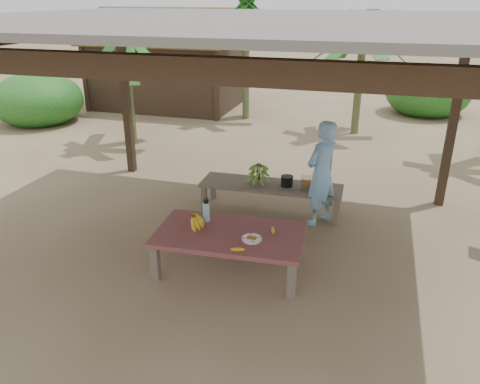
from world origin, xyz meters
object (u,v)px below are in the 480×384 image
(cooking_pot, at_px, (287,181))
(ripe_banana_bunch, at_px, (192,220))
(work_table, at_px, (230,237))
(bench, at_px, (271,188))
(plate, at_px, (252,239))
(woman, at_px, (321,174))
(water_flask, at_px, (206,211))

(cooking_pot, bearing_deg, ripe_banana_bunch, -115.29)
(work_table, bearing_deg, bench, 83.26)
(plate, relative_size, woman, 0.15)
(plate, height_order, cooking_pot, cooking_pot)
(water_flask, relative_size, woman, 0.21)
(work_table, distance_m, water_flask, 0.50)
(woman, bearing_deg, plate, 14.09)
(water_flask, bearing_deg, work_table, -31.26)
(woman, bearing_deg, ripe_banana_bunch, -8.37)
(cooking_pot, relative_size, woman, 0.12)
(bench, distance_m, plate, 1.93)
(water_flask, height_order, cooking_pot, water_flask)
(bench, bearing_deg, plate, -85.28)
(cooking_pot, bearing_deg, work_table, -100.92)
(work_table, xyz_separation_m, bench, (0.10, 1.81, -0.04))
(ripe_banana_bunch, height_order, woman, woman)
(work_table, distance_m, cooking_pot, 1.84)
(water_flask, xyz_separation_m, cooking_pot, (0.74, 1.57, -0.11))
(plate, distance_m, cooking_pot, 1.92)
(work_table, bearing_deg, woman, 57.42)
(bench, relative_size, plate, 9.33)
(water_flask, bearing_deg, cooking_pot, 64.93)
(cooking_pot, bearing_deg, woman, -21.44)
(cooking_pot, xyz_separation_m, woman, (0.54, -0.21, 0.26))
(ripe_banana_bunch, distance_m, water_flask, 0.24)
(plate, bearing_deg, ripe_banana_bunch, 170.74)
(water_flask, bearing_deg, plate, -26.33)
(work_table, height_order, water_flask, water_flask)
(bench, distance_m, woman, 0.90)
(bench, relative_size, cooking_pot, 12.20)
(ripe_banana_bunch, relative_size, plate, 1.21)
(ripe_banana_bunch, relative_size, water_flask, 0.89)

